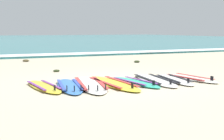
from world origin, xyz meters
The scene contains 13 objects.
ground_plane centered at (0.00, 0.00, 0.00)m, with size 80.00×80.00×0.00m, color #C1B599.
wave_foam_strip centered at (0.00, 8.39, 0.06)m, with size 80.00×1.39×0.11m, color white.
surfboard_0 centered at (-1.86, -0.23, 0.04)m, with size 0.66×1.96×0.18m.
surfboard_1 centered at (-1.30, -0.38, 0.04)m, with size 0.87×2.18×0.18m.
surfboard_2 centered at (-0.78, -0.36, 0.04)m, with size 1.14×2.66×0.18m.
surfboard_3 centered at (-0.24, -0.43, 0.04)m, with size 0.70×2.50×0.18m.
surfboard_4 centered at (0.33, -0.50, 0.04)m, with size 0.70×1.97×0.18m.
surfboard_5 centered at (0.95, -0.40, 0.04)m, with size 0.89×2.39×0.18m.
surfboard_6 centered at (1.45, -0.56, 0.04)m, with size 0.78×1.99×0.18m.
surfboard_7 centered at (1.98, -0.50, 0.04)m, with size 0.73×2.00×0.18m.
seaweed_clump_near_shoreline centered at (2.80, 4.01, 0.04)m, with size 0.24×0.19×0.08m, color #2D381E.
seaweed_clump_mid_sand centered at (-1.24, 6.18, 0.05)m, with size 0.27×0.22×0.09m, color #4C4228.
seaweed_clump_by_the_boards centered at (-0.89, 2.46, 0.04)m, with size 0.21×0.17×0.07m, color #2D381E.
Camera 1 is at (-3.35, -7.45, 1.31)m, focal length 51.83 mm.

